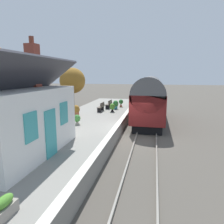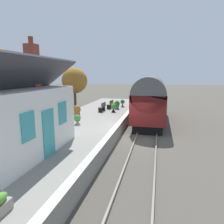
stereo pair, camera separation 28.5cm
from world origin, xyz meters
name	(u,v)px [view 2 (the right image)]	position (x,y,z in m)	size (l,w,h in m)	color
ground_plane	(133,139)	(0.00, 0.00, 0.00)	(160.00, 160.00, 0.00)	#4C473F
platform	(81,130)	(0.00, 3.91, 0.46)	(32.00, 5.82, 0.91)	gray
platform_edge_coping	(117,126)	(0.00, 1.18, 0.92)	(32.00, 0.36, 0.02)	beige
rail_near	(156,140)	(0.00, -1.62, 0.07)	(52.00, 0.08, 0.14)	gray
rail_far	(136,139)	(0.00, -0.18, 0.07)	(52.00, 0.08, 0.14)	gray
train	(151,99)	(5.84, -0.90, 2.22)	(10.02, 2.73, 4.32)	black
station_building	(13,119)	(-5.97, 4.74, 2.53)	(6.26, 3.68, 5.47)	white
bench_platform_end	(102,107)	(5.31, 3.71, 1.39)	(1.41, 0.45, 0.88)	brown
bench_mid_platform	(111,104)	(7.25, 3.35, 1.39)	(1.42, 0.48, 0.88)	brown
planter_under_sign	(113,107)	(5.20, 2.58, 1.36)	(0.51, 0.51, 0.84)	black
planter_bench_left	(77,110)	(2.77, 5.32, 1.40)	(0.65, 0.65, 0.95)	#9E5138
planter_by_door	(77,119)	(-0.20, 4.07, 1.29)	(0.49, 0.49, 0.73)	gray
planter_corner_building	(123,103)	(8.58, 2.29, 1.37)	(0.48, 0.48, 0.83)	#9E5138
planter_bench_right	(117,105)	(6.95, 2.59, 1.40)	(0.58, 0.58, 0.91)	teal
tree_far_left	(75,81)	(10.98, 8.99, 3.69)	(3.10, 3.27, 5.34)	#4C3828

